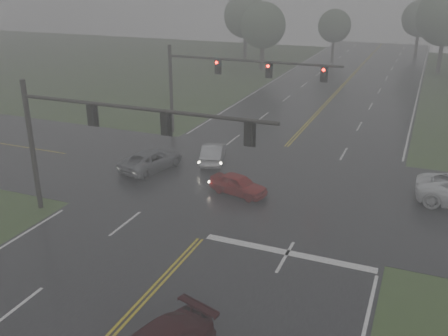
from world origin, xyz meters
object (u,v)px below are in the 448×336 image
at_px(sedan_silver, 213,162).
at_px(signal_gantry_far, 220,75).
at_px(car_grey, 152,169).
at_px(sedan_red, 238,194).
at_px(signal_gantry_near, 96,129).

bearing_deg(sedan_silver, signal_gantry_far, -88.88).
relative_size(sedan_silver, car_grey, 0.84).
xyz_separation_m(car_grey, signal_gantry_far, (1.58, 8.53, 5.21)).
bearing_deg(car_grey, signal_gantry_far, -87.80).
bearing_deg(car_grey, sedan_red, 179.58).
relative_size(sedan_red, sedan_silver, 0.89).
relative_size(sedan_red, signal_gantry_far, 0.26).
relative_size(car_grey, signal_gantry_far, 0.35).
bearing_deg(car_grey, sedan_silver, -126.45).
bearing_deg(sedan_silver, sedan_red, 111.97).
bearing_deg(signal_gantry_near, sedan_red, 48.11).
bearing_deg(sedan_red, sedan_silver, 52.19).
height_order(sedan_red, signal_gantry_near, signal_gantry_near).
height_order(sedan_red, signal_gantry_far, signal_gantry_far).
distance_m(sedan_silver, signal_gantry_far, 7.86).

